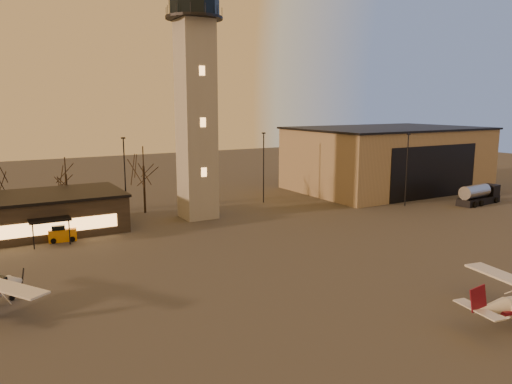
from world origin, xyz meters
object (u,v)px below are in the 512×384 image
fuel_truck (479,196)px  hangar (387,158)px  terminal (2,217)px  service_cart (62,235)px  control_tower (196,86)px

fuel_truck → hangar: bearing=91.9°
terminal → service_cart: size_ratio=8.67×
control_tower → fuel_truck: 42.85m
service_cart → control_tower: bearing=17.4°
control_tower → hangar: (36.00, 3.98, -11.17)m
control_tower → service_cart: (-16.79, -2.99, -15.66)m
control_tower → hangar: 37.90m
fuel_truck → control_tower: bearing=156.6°
terminal → hangar: bearing=2.0°
terminal → fuel_truck: 61.82m
hangar → fuel_truck: 16.84m
terminal → service_cart: bearing=-43.7°
fuel_truck → service_cart: size_ratio=2.70×
hangar → fuel_truck: hangar is taller
hangar → service_cart: hangar is taller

